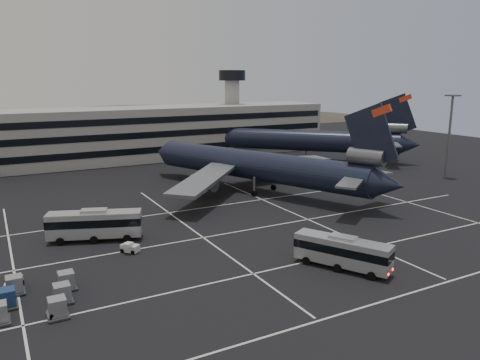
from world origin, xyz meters
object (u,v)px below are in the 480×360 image
at_px(trijet_main, 258,166).
at_px(tug_a, 14,284).
at_px(bus_far, 95,224).
at_px(bus_near, 342,251).
at_px(uld_cluster, 35,296).

relative_size(trijet_main, tug_a, 19.65).
bearing_deg(bus_far, trijet_main, -47.87).
relative_size(trijet_main, bus_far, 4.32).
relative_size(bus_near, tug_a, 4.01).
xyz_separation_m(bus_near, tug_a, (-34.14, 11.89, -1.48)).
xyz_separation_m(bus_far, uld_cluster, (-9.14, -16.19, -1.50)).
bearing_deg(trijet_main, bus_near, -128.47).
xyz_separation_m(bus_near, uld_cluster, (-32.48, 7.43, -1.27)).
bearing_deg(trijet_main, uld_cluster, -168.17).
height_order(trijet_main, uld_cluster, trijet_main).
distance_m(bus_far, tug_a, 16.03).
height_order(trijet_main, bus_near, trijet_main).
relative_size(bus_near, uld_cluster, 1.13).
bearing_deg(uld_cluster, bus_far, 60.54).
bearing_deg(tug_a, bus_far, 62.73).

